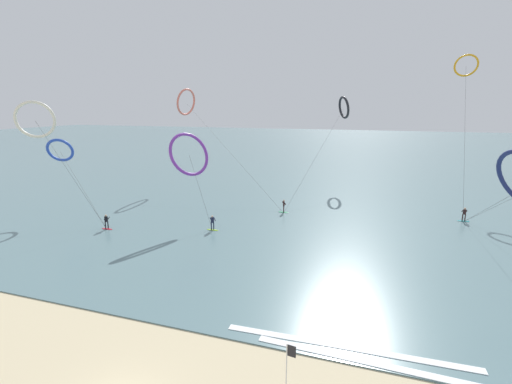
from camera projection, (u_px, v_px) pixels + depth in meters
The scene contains 14 objects.
sea_water at pixel (336, 149), 114.56m from camera, with size 400.00×200.00×0.08m, color slate.
surfer_emerald at pixel (284, 207), 45.90m from camera, with size 1.40×0.65×1.70m.
surfer_teal at pixel (464, 215), 42.35m from camera, with size 1.40×0.58×1.70m.
surfer_lime at pixel (212, 224), 39.32m from camera, with size 1.40×0.73×1.70m.
surfer_crimson at pixel (107, 223), 39.64m from camera, with size 1.40×0.71×1.70m.
kite_violet at pixel (189, 154), 41.33m from camera, with size 6.24×5.79×10.58m.
kite_amber at pixel (466, 66), 55.17m from camera, with size 3.92×20.50×21.48m.
kite_charcoal at pixel (344, 108), 62.91m from camera, with size 6.68×25.28×15.32m.
kite_coral at pixel (186, 102), 62.45m from camera, with size 22.44×16.95×16.60m.
kite_cobalt at pixel (60, 150), 44.19m from camera, with size 11.15×5.24×9.73m.
kite_ivory at pixel (35, 120), 37.66m from camera, with size 8.59×3.02×14.15m.
beach_flag at pixel (289, 361), 16.76m from camera, with size 0.47×0.10×2.69m.
wave_crest_near at pixel (377, 365), 18.92m from camera, with size 13.28×0.50×0.12m, color white.
wave_crest_mid at pixel (346, 348), 20.26m from camera, with size 14.18×0.50×0.12m, color white.
Camera 1 is at (10.20, -10.43, 13.51)m, focal length 24.87 mm.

